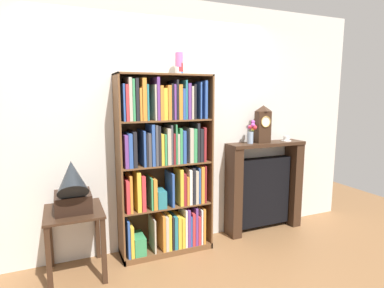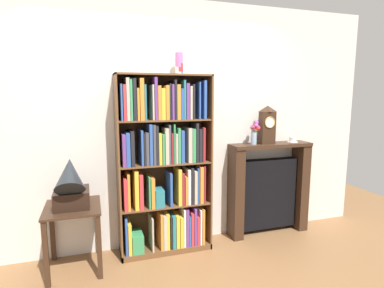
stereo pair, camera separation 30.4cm
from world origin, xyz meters
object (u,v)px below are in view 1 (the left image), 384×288
(side_table_left, at_px, (75,225))
(fireplace_mantel, at_px, (263,187))
(cup_stack, at_px, (179,64))
(flower_vase, at_px, (251,132))
(bookshelf, at_px, (166,169))
(gramophone, at_px, (72,188))
(teacup_with_saucer, at_px, (286,139))
(mantel_clock, at_px, (263,124))

(side_table_left, distance_m, fireplace_mantel, 2.24)
(cup_stack, xyz_separation_m, flower_vase, (0.90, -0.01, -0.75))
(bookshelf, xyz_separation_m, gramophone, (-0.93, -0.16, -0.05))
(fireplace_mantel, xyz_separation_m, teacup_with_saucer, (0.30, -0.02, 0.60))
(side_table_left, relative_size, fireplace_mantel, 0.57)
(gramophone, bearing_deg, mantel_clock, 5.44)
(cup_stack, bearing_deg, flower_vase, -0.75)
(side_table_left, bearing_deg, flower_vase, 4.12)
(bookshelf, relative_size, teacup_with_saucer, 14.60)
(teacup_with_saucer, bearing_deg, bookshelf, -178.24)
(cup_stack, height_order, fireplace_mantel, cup_stack)
(gramophone, height_order, flower_vase, flower_vase)
(bookshelf, distance_m, gramophone, 0.95)
(fireplace_mantel, height_order, flower_vase, flower_vase)
(side_table_left, distance_m, gramophone, 0.38)
(bookshelf, relative_size, flower_vase, 6.80)
(cup_stack, xyz_separation_m, teacup_with_saucer, (1.43, -0.01, -0.87))
(mantel_clock, height_order, teacup_with_saucer, mantel_clock)
(mantel_clock, bearing_deg, bookshelf, -177.82)
(flower_vase, height_order, teacup_with_saucer, flower_vase)
(bookshelf, relative_size, cup_stack, 8.41)
(side_table_left, xyz_separation_m, flower_vase, (2.01, 0.14, 0.77))
(mantel_clock, xyz_separation_m, teacup_with_saucer, (0.36, 0.00, -0.20))
(cup_stack, bearing_deg, fireplace_mantel, 0.78)
(side_table_left, bearing_deg, fireplace_mantel, 4.40)
(flower_vase, xyz_separation_m, teacup_with_saucer, (0.53, 0.01, -0.11))
(mantel_clock, relative_size, flower_vase, 1.61)
(flower_vase, bearing_deg, gramophone, -174.24)
(bookshelf, xyz_separation_m, teacup_with_saucer, (1.61, 0.05, 0.23))
(fireplace_mantel, relative_size, teacup_with_saucer, 8.60)
(gramophone, xyz_separation_m, mantel_clock, (2.18, 0.21, 0.48))
(mantel_clock, distance_m, teacup_with_saucer, 0.41)
(flower_vase, relative_size, teacup_with_saucer, 2.15)
(gramophone, xyz_separation_m, teacup_with_saucer, (2.54, 0.21, 0.28))
(fireplace_mantel, bearing_deg, teacup_with_saucer, -3.89)
(mantel_clock, height_order, flower_vase, mantel_clock)
(bookshelf, xyz_separation_m, side_table_left, (-0.93, -0.10, -0.43))
(bookshelf, relative_size, side_table_left, 2.97)
(fireplace_mantel, bearing_deg, cup_stack, -179.22)
(bookshelf, bearing_deg, mantel_clock, 2.18)
(bookshelf, distance_m, teacup_with_saucer, 1.63)
(mantel_clock, xyz_separation_m, flower_vase, (-0.16, -0.00, -0.09))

